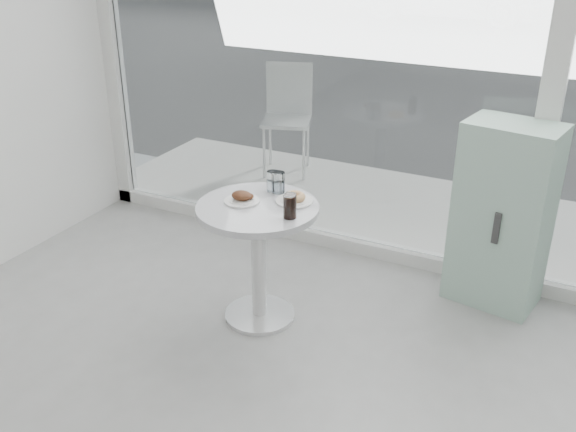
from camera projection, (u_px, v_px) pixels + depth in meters
The scene contains 11 objects.
storefront at pixel (422, 19), 3.97m from camera, with size 5.00×0.14×3.00m.
main_table at pixel (258, 239), 3.81m from camera, with size 0.72×0.72×0.77m.
patio_deck at pixel (422, 214), 5.37m from camera, with size 5.60×1.60×0.05m, color silver.
street at pixel (566, 21), 15.23m from camera, with size 40.00×24.00×0.00m, color #323232.
mint_cabinet at pixel (502, 216), 3.99m from camera, with size 0.61×0.46×1.20m.
patio_chair at pixel (288, 111), 6.03m from camera, with size 0.56×0.56×1.01m.
plate_fritter at pixel (242, 198), 3.75m from camera, with size 0.21×0.21×0.07m.
plate_donut at pixel (294, 199), 3.76m from camera, with size 0.22×0.22×0.05m.
water_tumbler_a at pixel (273, 182), 3.89m from camera, with size 0.08×0.08×0.13m.
water_tumbler_b at pixel (278, 184), 3.87m from camera, with size 0.08×0.08×0.13m.
cola_glass at pixel (290, 206), 3.54m from camera, with size 0.07×0.07×0.14m.
Camera 1 is at (1.19, -1.05, 2.30)m, focal length 40.00 mm.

